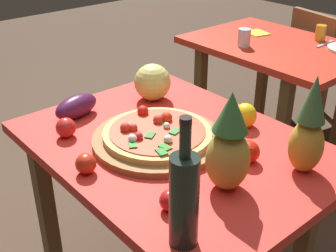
# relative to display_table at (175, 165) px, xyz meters

# --- Properties ---
(display_table) EXTENTS (1.13, 0.85, 0.75)m
(display_table) POSITION_rel_display_table_xyz_m (0.00, 0.00, 0.00)
(display_table) COLOR brown
(display_table) RESTS_ON ground_plane
(background_table) EXTENTS (1.05, 0.74, 0.75)m
(background_table) POSITION_rel_display_table_xyz_m (-0.48, 1.25, -0.01)
(background_table) COLOR brown
(background_table) RESTS_ON ground_plane
(dining_chair) EXTENTS (0.48, 0.48, 0.85)m
(dining_chair) POSITION_rel_display_table_xyz_m (-0.53, 1.85, -0.17)
(dining_chair) COLOR brown
(dining_chair) RESTS_ON ground_plane
(pizza_board) EXTENTS (0.48, 0.48, 0.02)m
(pizza_board) POSITION_rel_display_table_xyz_m (-0.04, -0.05, 0.11)
(pizza_board) COLOR brown
(pizza_board) RESTS_ON display_table
(pizza) EXTENTS (0.40, 0.40, 0.06)m
(pizza) POSITION_rel_display_table_xyz_m (-0.05, -0.05, 0.14)
(pizza) COLOR #E2B761
(pizza) RESTS_ON pizza_board
(wine_bottle) EXTENTS (0.08, 0.08, 0.37)m
(wine_bottle) POSITION_rel_display_table_xyz_m (0.40, -0.33, 0.24)
(wine_bottle) COLOR #1E2A23
(wine_bottle) RESTS_ON display_table
(pineapple_left) EXTENTS (0.13, 0.13, 0.32)m
(pineapple_left) POSITION_rel_display_table_xyz_m (0.31, -0.06, 0.24)
(pineapple_left) COLOR #AC9339
(pineapple_left) RESTS_ON display_table
(pineapple_right) EXTENTS (0.11, 0.11, 0.33)m
(pineapple_right) POSITION_rel_display_table_xyz_m (0.41, 0.20, 0.25)
(pineapple_right) COLOR #B88F30
(pineapple_right) RESTS_ON display_table
(melon) EXTENTS (0.16, 0.16, 0.16)m
(melon) POSITION_rel_display_table_xyz_m (-0.35, 0.18, 0.18)
(melon) COLOR #DCD66E
(melon) RESTS_ON display_table
(bell_pepper) EXTENTS (0.09, 0.09, 0.10)m
(bell_pepper) POSITION_rel_display_table_xyz_m (0.08, 0.29, 0.14)
(bell_pepper) COLOR yellow
(bell_pepper) RESTS_ON display_table
(eggplant) EXTENTS (0.12, 0.21, 0.09)m
(eggplant) POSITION_rel_display_table_xyz_m (-0.42, -0.17, 0.14)
(eggplant) COLOR #4D1841
(eggplant) RESTS_ON display_table
(tomato_by_bottle) EXTENTS (0.08, 0.08, 0.08)m
(tomato_by_bottle) POSITION_rel_display_table_xyz_m (0.26, 0.10, 0.14)
(tomato_by_bottle) COLOR red
(tomato_by_bottle) RESTS_ON display_table
(tomato_at_corner) EXTENTS (0.08, 0.08, 0.08)m
(tomato_at_corner) POSITION_rel_display_table_xyz_m (-0.30, -0.28, 0.14)
(tomato_at_corner) COLOR red
(tomato_at_corner) RESTS_ON display_table
(tomato_beside_pepper) EXTENTS (0.06, 0.06, 0.06)m
(tomato_beside_pepper) POSITION_rel_display_table_xyz_m (0.28, -0.27, 0.13)
(tomato_beside_pepper) COLOR red
(tomato_beside_pepper) RESTS_ON display_table
(tomato_near_board) EXTENTS (0.07, 0.07, 0.07)m
(tomato_near_board) POSITION_rel_display_table_xyz_m (-0.04, -0.35, 0.13)
(tomato_near_board) COLOR red
(tomato_near_board) RESTS_ON display_table
(drinking_glass_juice) EXTENTS (0.06, 0.06, 0.09)m
(drinking_glass_juice) POSITION_rel_display_table_xyz_m (-0.36, 1.50, 0.15)
(drinking_glass_juice) COLOR gold
(drinking_glass_juice) RESTS_ON background_table
(drinking_glass_water) EXTENTS (0.07, 0.07, 0.10)m
(drinking_glass_water) POSITION_rel_display_table_xyz_m (-0.59, 1.06, 0.15)
(drinking_glass_water) COLOR silver
(drinking_glass_water) RESTS_ON background_table
(fork_utensil) EXTENTS (0.02, 0.18, 0.01)m
(fork_utensil) POSITION_rel_display_table_xyz_m (-0.29, 1.45, 0.10)
(fork_utensil) COLOR silver
(fork_utensil) RESTS_ON background_table
(napkin_folded) EXTENTS (0.17, 0.15, 0.01)m
(napkin_folded) POSITION_rel_display_table_xyz_m (-0.71, 1.33, 0.10)
(napkin_folded) COLOR yellow
(napkin_folded) RESTS_ON background_table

